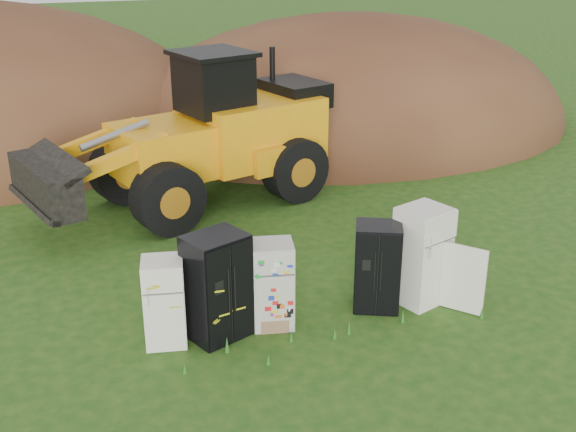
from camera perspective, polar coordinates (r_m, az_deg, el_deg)
name	(u,v)px	position (r m, az deg, el deg)	size (l,w,h in m)	color
ground	(307,318)	(13.21, 1.53, -8.09)	(120.00, 120.00, 0.00)	#1A4713
fridge_leftmost	(164,302)	(12.33, -9.74, -6.71)	(0.68, 0.65, 1.54)	white
fridge_black_side	(217,286)	(12.33, -5.65, -5.56)	(0.98, 0.78, 1.88)	black
fridge_sticker	(273,284)	(12.66, -1.21, -5.43)	(0.71, 0.65, 1.59)	silver
fridge_black_right	(377,267)	(13.31, 7.06, -4.00)	(0.83, 0.69, 1.65)	black
fridge_open_door	(422,255)	(13.61, 10.53, -3.08)	(0.85, 0.79, 1.88)	white
wheel_loader	(181,134)	(17.82, -8.43, 6.43)	(7.86, 3.19, 3.80)	orange
dirt_mound_right	(346,127)	(25.62, 4.59, 7.01)	(16.07, 11.78, 7.79)	#452416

